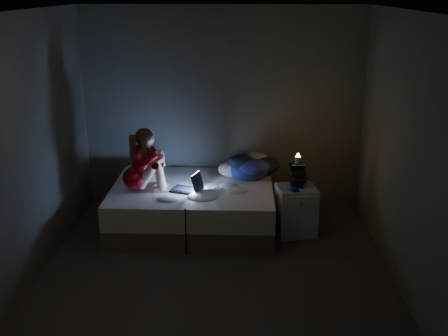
{
  "coord_description": "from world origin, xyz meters",
  "views": [
    {
      "loc": [
        0.27,
        -4.91,
        2.8
      ],
      "look_at": [
        0.05,
        1.0,
        0.8
      ],
      "focal_mm": 43.1,
      "sensor_mm": 36.0,
      "label": 1
    }
  ],
  "objects_px": {
    "bed": "(193,207)",
    "woman": "(135,160)",
    "laptop": "(186,181)",
    "nightstand": "(296,210)",
    "phone": "(292,189)",
    "candle": "(298,160)"
  },
  "relations": [
    {
      "from": "woman",
      "to": "nightstand",
      "type": "bearing_deg",
      "value": -10.46
    },
    {
      "from": "woman",
      "to": "candle",
      "type": "distance_m",
      "value": 1.88
    },
    {
      "from": "nightstand",
      "to": "candle",
      "type": "relative_size",
      "value": 7.35
    },
    {
      "from": "bed",
      "to": "laptop",
      "type": "xyz_separation_m",
      "value": [
        -0.06,
        -0.15,
        0.39
      ]
    },
    {
      "from": "woman",
      "to": "laptop",
      "type": "xyz_separation_m",
      "value": [
        0.58,
        0.02,
        -0.26
      ]
    },
    {
      "from": "bed",
      "to": "nightstand",
      "type": "distance_m",
      "value": 1.24
    },
    {
      "from": "bed",
      "to": "woman",
      "type": "height_order",
      "value": "woman"
    },
    {
      "from": "woman",
      "to": "nightstand",
      "type": "distance_m",
      "value": 1.97
    },
    {
      "from": "bed",
      "to": "woman",
      "type": "xyz_separation_m",
      "value": [
        -0.64,
        -0.17,
        0.64
      ]
    },
    {
      "from": "woman",
      "to": "candle",
      "type": "xyz_separation_m",
      "value": [
        1.88,
        0.08,
        -0.01
      ]
    },
    {
      "from": "nightstand",
      "to": "phone",
      "type": "xyz_separation_m",
      "value": [
        -0.06,
        -0.09,
        0.3
      ]
    },
    {
      "from": "phone",
      "to": "bed",
      "type": "bearing_deg",
      "value": 146.73
    },
    {
      "from": "laptop",
      "to": "bed",
      "type": "bearing_deg",
      "value": 86.55
    },
    {
      "from": "candle",
      "to": "bed",
      "type": "bearing_deg",
      "value": 175.87
    },
    {
      "from": "nightstand",
      "to": "phone",
      "type": "height_order",
      "value": "phone"
    },
    {
      "from": "bed",
      "to": "nightstand",
      "type": "bearing_deg",
      "value": -6.49
    },
    {
      "from": "bed",
      "to": "laptop",
      "type": "relative_size",
      "value": 5.5
    },
    {
      "from": "phone",
      "to": "woman",
      "type": "bearing_deg",
      "value": 156.03
    },
    {
      "from": "phone",
      "to": "candle",
      "type": "bearing_deg",
      "value": 43.35
    },
    {
      "from": "woman",
      "to": "laptop",
      "type": "distance_m",
      "value": 0.63
    },
    {
      "from": "laptop",
      "to": "candle",
      "type": "bearing_deg",
      "value": 21.21
    },
    {
      "from": "candle",
      "to": "woman",
      "type": "bearing_deg",
      "value": -177.49
    }
  ]
}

